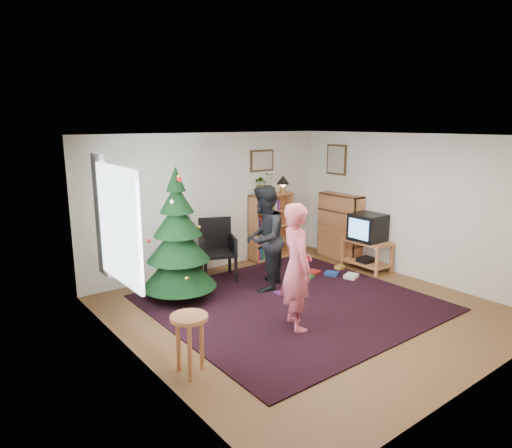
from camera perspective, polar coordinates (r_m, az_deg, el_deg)
floor at (r=6.83m, az=6.12°, el=-10.58°), size 5.00×5.00×0.00m
ceiling at (r=6.28m, az=6.66°, el=10.89°), size 5.00×5.00×0.00m
wall_back at (r=8.38m, az=-5.57°, el=2.73°), size 5.00×0.02×2.50m
wall_front at (r=5.02m, az=26.65°, el=-5.32°), size 5.00×0.02×2.50m
wall_left at (r=5.08m, az=-14.45°, el=-4.13°), size 0.02×5.00×2.50m
wall_right at (r=8.34m, az=18.86°, el=2.06°), size 0.02×5.00×2.50m
rug at (r=7.02m, az=4.40°, el=-9.77°), size 3.80×3.60×0.02m
window_pane at (r=5.57m, az=-16.77°, el=-0.15°), size 0.04×1.20×1.40m
curtain at (r=6.23m, az=-18.76°, el=1.03°), size 0.06×0.35×1.60m
picture_back at (r=8.93m, az=0.74°, el=7.92°), size 0.55×0.03×0.42m
picture_right at (r=9.30m, az=10.04°, el=7.92°), size 0.03×0.50×0.60m
christmas_tree at (r=6.97m, az=-9.70°, el=-2.72°), size 1.13×1.13×2.06m
bookshelf_back at (r=9.10m, az=1.91°, el=-0.18°), size 0.95×0.30×1.30m
bookshelf_right at (r=9.20m, az=10.49°, el=-0.25°), size 0.30×0.95×1.30m
tv_stand at (r=8.72m, az=13.64°, el=-3.44°), size 0.48×0.87×0.55m
crt_tv at (r=8.60m, az=13.80°, el=-0.40°), size 0.53×0.57×0.50m
armchair at (r=7.96m, az=-5.26°, el=-2.80°), size 0.75×0.77×1.05m
stool at (r=5.05m, az=-8.32°, el=-12.83°), size 0.41×0.41×0.68m
person_standing at (r=5.96m, az=5.11°, el=-5.37°), size 0.59×0.72×1.69m
person_by_chair at (r=7.32m, az=1.02°, el=-1.81°), size 1.05×1.02×1.71m
potted_plant at (r=8.83m, az=0.94°, el=5.05°), size 0.46×0.42×0.44m
table_lamp at (r=9.15m, az=3.40°, el=5.38°), size 0.26×0.26×0.34m
floor_clutter at (r=8.06m, az=7.79°, el=-6.62°), size 1.91×0.78×0.08m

